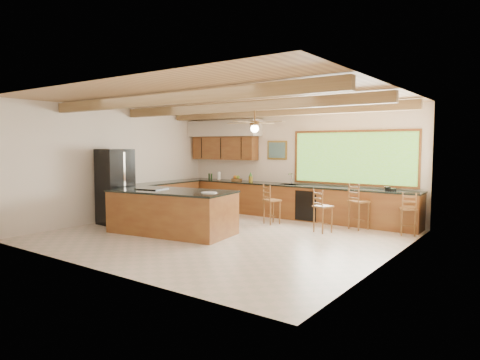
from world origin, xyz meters
The scene contains 9 objects.
ground centered at (0.00, 0.00, 0.00)m, with size 7.20×7.20×0.00m, color beige.
room_shell centered at (-0.17, 0.65, 2.21)m, with size 7.27×6.54×3.02m.
counter_run centered at (-0.82, 2.52, 0.46)m, with size 7.12×3.10×1.22m.
island centered at (-1.10, -0.48, 0.49)m, with size 2.98×1.73×1.00m.
refrigerator centered at (-3.05, -0.51, 0.95)m, with size 0.81×0.79×1.90m.
bar_stool_a centered at (0.15, 1.76, 0.60)m, with size 0.47×0.47×1.01m.
bar_stool_b centered at (2.18, 2.37, 0.65)m, with size 0.52×0.52×1.10m.
bar_stool_c centered at (1.65, 1.55, 0.59)m, with size 0.46×0.46×0.99m.
bar_stool_d centered at (3.30, 2.40, 0.57)m, with size 0.44×0.44×0.97m.
Camera 1 is at (5.78, -7.34, 2.01)m, focal length 32.00 mm.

